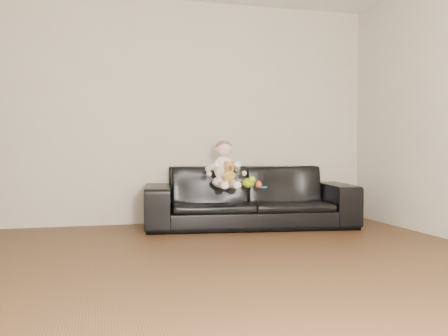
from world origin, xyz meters
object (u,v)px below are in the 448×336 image
object	(u,v)px
teddy_bear	(229,173)
toy_green	(248,183)
toy_blue_disc	(262,187)
sofa	(249,196)
toy_rattle	(259,185)
baby	(224,167)

from	to	relation	value
teddy_bear	toy_green	world-z (taller)	teddy_bear
teddy_bear	toy_blue_disc	xyz separation A→B (m)	(0.42, 0.14, -0.17)
sofa	teddy_bear	xyz separation A→B (m)	(-0.31, -0.28, 0.28)
sofa	toy_blue_disc	world-z (taller)	sofa
toy_green	toy_blue_disc	distance (m)	0.18
sofa	toy_blue_disc	distance (m)	0.21
sofa	toy_rattle	size ratio (longest dim) A/B	32.12
sofa	toy_rattle	distance (m)	0.27
baby	toy_rattle	distance (m)	0.42
baby	teddy_bear	bearing A→B (deg)	-93.84
teddy_bear	toy_green	xyz separation A→B (m)	(0.25, 0.12, -0.12)
toy_green	teddy_bear	bearing A→B (deg)	-154.84
toy_green	toy_blue_disc	world-z (taller)	toy_green
toy_green	baby	bearing A→B (deg)	170.92
toy_green	toy_rattle	bearing A→B (deg)	-31.51
sofa	toy_green	bearing A→B (deg)	-103.57
teddy_bear	toy_blue_disc	world-z (taller)	teddy_bear
sofa	teddy_bear	size ratio (longest dim) A/B	9.77
baby	toy_rattle	xyz separation A→B (m)	(0.36, -0.10, -0.19)
sofa	toy_rattle	xyz separation A→B (m)	(0.04, -0.23, 0.14)
toy_rattle	toy_blue_disc	size ratio (longest dim) A/B	0.66
baby	toy_green	world-z (taller)	baby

